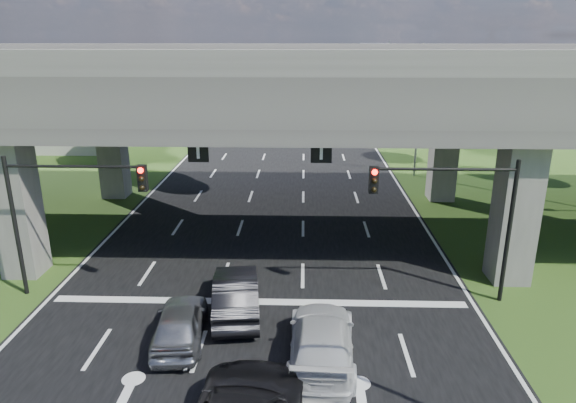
# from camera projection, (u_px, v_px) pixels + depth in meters

# --- Properties ---
(ground) EXTENTS (160.00, 160.00, 0.00)m
(ground) POSITION_uv_depth(u_px,v_px,m) (251.00, 352.00, 17.85)
(ground) COLOR #2D4B18
(ground) RESTS_ON ground
(road) EXTENTS (18.00, 120.00, 0.03)m
(road) POSITION_uv_depth(u_px,v_px,m) (269.00, 242.00, 27.36)
(road) COLOR black
(road) RESTS_ON ground
(overpass) EXTENTS (80.00, 15.00, 10.00)m
(overpass) POSITION_uv_depth(u_px,v_px,m) (270.00, 87.00, 26.82)
(overpass) COLOR #343230
(overpass) RESTS_ON ground
(warehouse) EXTENTS (20.00, 10.00, 4.00)m
(warehouse) POSITION_uv_depth(u_px,v_px,m) (26.00, 125.00, 51.27)
(warehouse) COLOR #9E9E99
(warehouse) RESTS_ON ground
(signal_right) EXTENTS (5.76, 0.54, 6.00)m
(signal_right) POSITION_uv_depth(u_px,v_px,m) (457.00, 205.00, 20.08)
(signal_right) COLOR black
(signal_right) RESTS_ON ground
(signal_left) EXTENTS (5.76, 0.54, 6.00)m
(signal_left) POSITION_uv_depth(u_px,v_px,m) (63.00, 201.00, 20.54)
(signal_left) COLOR black
(signal_left) RESTS_ON ground
(streetlight_far) EXTENTS (3.38, 0.25, 10.00)m
(streetlight_far) POSITION_uv_depth(u_px,v_px,m) (414.00, 100.00, 38.57)
(streetlight_far) COLOR gray
(streetlight_far) RESTS_ON ground
(streetlight_beyond) EXTENTS (3.38, 0.25, 10.00)m
(streetlight_beyond) POSITION_uv_depth(u_px,v_px,m) (383.00, 82.00, 53.78)
(streetlight_beyond) COLOR gray
(streetlight_beyond) RESTS_ON ground
(tree_left_near) EXTENTS (4.50, 4.50, 7.80)m
(tree_left_near) POSITION_uv_depth(u_px,v_px,m) (110.00, 109.00, 41.49)
(tree_left_near) COLOR black
(tree_left_near) RESTS_ON ground
(tree_left_mid) EXTENTS (3.91, 3.90, 6.76)m
(tree_left_mid) POSITION_uv_depth(u_px,v_px,m) (109.00, 104.00, 49.38)
(tree_left_mid) COLOR black
(tree_left_mid) RESTS_ON ground
(tree_left_far) EXTENTS (4.80, 4.80, 8.32)m
(tree_left_far) POSITION_uv_depth(u_px,v_px,m) (171.00, 86.00, 56.57)
(tree_left_far) COLOR black
(tree_left_far) RESTS_ON ground
(tree_right_near) EXTENTS (4.20, 4.20, 7.28)m
(tree_right_near) POSITION_uv_depth(u_px,v_px,m) (439.00, 111.00, 42.71)
(tree_right_near) COLOR black
(tree_right_near) RESTS_ON ground
(tree_right_mid) EXTENTS (3.91, 3.90, 6.76)m
(tree_right_mid) POSITION_uv_depth(u_px,v_px,m) (449.00, 103.00, 50.33)
(tree_right_mid) COLOR black
(tree_right_mid) RESTS_ON ground
(tree_right_far) EXTENTS (4.50, 4.50, 7.80)m
(tree_right_far) POSITION_uv_depth(u_px,v_px,m) (395.00, 88.00, 57.85)
(tree_right_far) COLOR black
(tree_right_far) RESTS_ON ground
(car_silver) EXTENTS (2.07, 4.37, 1.45)m
(car_silver) POSITION_uv_depth(u_px,v_px,m) (180.00, 323.00, 18.26)
(car_silver) COLOR #999AA0
(car_silver) RESTS_ON road
(car_dark) EXTENTS (2.30, 5.09, 1.62)m
(car_dark) POSITION_uv_depth(u_px,v_px,m) (236.00, 294.00, 20.15)
(car_dark) COLOR black
(car_dark) RESTS_ON road
(car_white) EXTENTS (2.39, 5.45, 1.56)m
(car_white) POSITION_uv_depth(u_px,v_px,m) (322.00, 340.00, 17.12)
(car_white) COLOR silver
(car_white) RESTS_ON road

